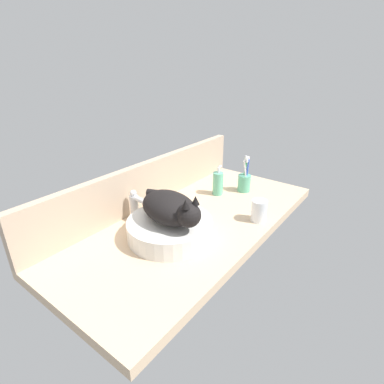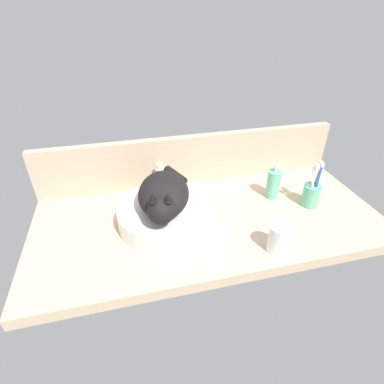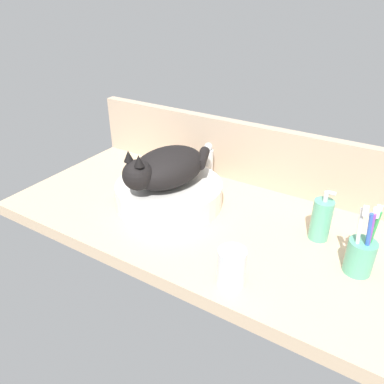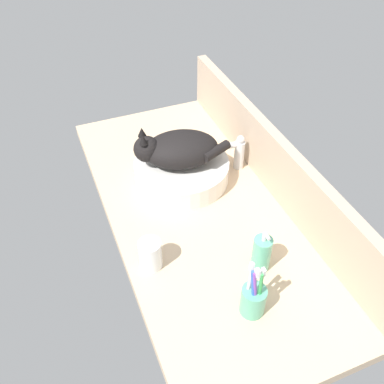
{
  "view_description": "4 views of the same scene",
  "coord_description": "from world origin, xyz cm",
  "px_view_note": "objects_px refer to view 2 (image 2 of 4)",
  "views": [
    {
      "loc": [
        -89.99,
        -66.83,
        64.39
      ],
      "look_at": [
        3.52,
        4.13,
        10.89
      ],
      "focal_mm": 28.0,
      "sensor_mm": 36.0,
      "label": 1
    },
    {
      "loc": [
        -26.76,
        -83.62,
        68.31
      ],
      "look_at": [
        -5.44,
        3.58,
        9.46
      ],
      "focal_mm": 28.0,
      "sensor_mm": 36.0,
      "label": 2
    },
    {
      "loc": [
        42.97,
        -81.9,
        61.24
      ],
      "look_at": [
        -6.05,
        -2.82,
        8.64
      ],
      "focal_mm": 35.0,
      "sensor_mm": 36.0,
      "label": 3
    },
    {
      "loc": [
        91.41,
        -39.52,
        98.97
      ],
      "look_at": [
        0.6,
        -2.89,
        8.67
      ],
      "focal_mm": 40.0,
      "sensor_mm": 36.0,
      "label": 4
    }
  ],
  "objects_px": {
    "toothbrush_cup": "(312,194)",
    "water_glass": "(278,240)",
    "faucet": "(160,177)",
    "sink_basin": "(165,214)",
    "soap_dispenser": "(273,184)",
    "cat": "(164,194)"
  },
  "relations": [
    {
      "from": "toothbrush_cup",
      "to": "water_glass",
      "type": "relative_size",
      "value": 1.98
    },
    {
      "from": "faucet",
      "to": "water_glass",
      "type": "bearing_deg",
      "value": -53.73
    },
    {
      "from": "sink_basin",
      "to": "soap_dispenser",
      "type": "distance_m",
      "value": 0.45
    },
    {
      "from": "faucet",
      "to": "toothbrush_cup",
      "type": "xyz_separation_m",
      "value": [
        0.55,
        -0.22,
        -0.02
      ]
    },
    {
      "from": "soap_dispenser",
      "to": "sink_basin",
      "type": "bearing_deg",
      "value": -172.03
    },
    {
      "from": "soap_dispenser",
      "to": "water_glass",
      "type": "distance_m",
      "value": 0.31
    },
    {
      "from": "water_glass",
      "to": "cat",
      "type": "bearing_deg",
      "value": 147.32
    },
    {
      "from": "cat",
      "to": "toothbrush_cup",
      "type": "height_order",
      "value": "cat"
    },
    {
      "from": "sink_basin",
      "to": "faucet",
      "type": "relative_size",
      "value": 2.41
    },
    {
      "from": "faucet",
      "to": "toothbrush_cup",
      "type": "relative_size",
      "value": 0.73
    },
    {
      "from": "toothbrush_cup",
      "to": "water_glass",
      "type": "bearing_deg",
      "value": -140.57
    },
    {
      "from": "faucet",
      "to": "soap_dispenser",
      "type": "height_order",
      "value": "soap_dispenser"
    },
    {
      "from": "toothbrush_cup",
      "to": "water_glass",
      "type": "xyz_separation_m",
      "value": [
        -0.24,
        -0.2,
        -0.01
      ]
    },
    {
      "from": "faucet",
      "to": "soap_dispenser",
      "type": "xyz_separation_m",
      "value": [
        0.43,
        -0.14,
        -0.01
      ]
    },
    {
      "from": "faucet",
      "to": "soap_dispenser",
      "type": "relative_size",
      "value": 0.91
    },
    {
      "from": "sink_basin",
      "to": "soap_dispenser",
      "type": "bearing_deg",
      "value": 7.97
    },
    {
      "from": "cat",
      "to": "water_glass",
      "type": "distance_m",
      "value": 0.4
    },
    {
      "from": "soap_dispenser",
      "to": "faucet",
      "type": "bearing_deg",
      "value": 162.59
    },
    {
      "from": "cat",
      "to": "toothbrush_cup",
      "type": "relative_size",
      "value": 1.68
    },
    {
      "from": "sink_basin",
      "to": "cat",
      "type": "bearing_deg",
      "value": -98.55
    },
    {
      "from": "cat",
      "to": "water_glass",
      "type": "bearing_deg",
      "value": -32.68
    },
    {
      "from": "sink_basin",
      "to": "water_glass",
      "type": "height_order",
      "value": "water_glass"
    }
  ]
}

